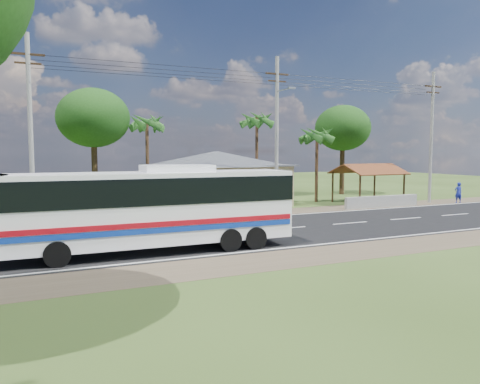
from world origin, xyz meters
The scene contains 15 objects.
ground centered at (0.00, 0.00, 0.00)m, with size 120.00×120.00×0.00m, color #2E4017.
road centered at (0.00, 0.00, 0.01)m, with size 120.00×16.00×0.03m.
house centered at (1.00, 13.00, 2.64)m, with size 12.40×10.00×5.00m.
waiting_shed centered at (13.00, 8.50, 2.73)m, with size 5.20×4.48×3.35m.
concrete_barrier centered at (12.00, 5.60, 0.45)m, with size 7.00×0.30×0.90m, color #9E9E99.
utility_poles centered at (2.67, 6.49, 5.77)m, with size 32.80×2.22×11.00m.
palm_near centered at (9.50, 11.00, 5.71)m, with size 2.80×2.80×6.70m.
palm_mid centered at (6.00, 15.50, 7.16)m, with size 2.80×2.80×8.20m.
palm_far centered at (-4.00, 16.00, 6.68)m, with size 2.80×2.80×7.70m.
tree_behind_house centered at (-8.00, 18.00, 7.12)m, with size 6.00×6.00×9.61m.
tree_behind_shed centered at (16.00, 16.00, 6.68)m, with size 5.60×5.60×9.02m.
coach_bus centered at (-8.35, -2.99, 2.17)m, with size 12.27×2.90×3.79m.
motorcycle centered at (0.55, 5.69, 0.46)m, with size 0.61×1.75×0.92m, color black.
person centered at (19.94, 5.20, 0.88)m, with size 0.64×0.42×1.76m, color #1B2696.
small_car centered at (-12.48, 2.73, 0.73)m, with size 1.73×4.29×1.46m, color #2C2C2F.
Camera 1 is at (-13.49, -22.72, 4.39)m, focal length 35.00 mm.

